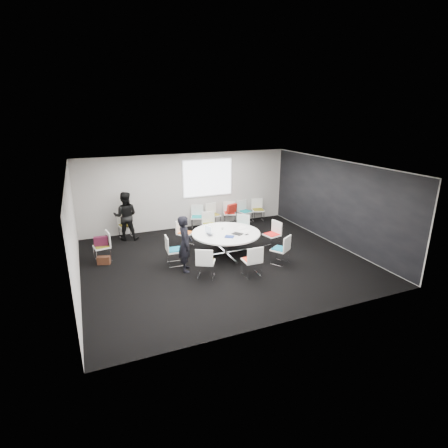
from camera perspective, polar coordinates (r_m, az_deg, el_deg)
name	(u,v)px	position (r m, az deg, el deg)	size (l,w,h in m)	color
room_shell	(226,215)	(10.09, 0.32, 1.44)	(8.08, 7.08, 2.88)	black
conference_table	(226,239)	(10.76, 0.32, -2.41)	(2.10, 2.10, 0.73)	silver
projection_screen	(208,178)	(13.38, -2.66, 7.53)	(1.90, 0.03, 1.35)	white
chair_ring_a	(272,240)	(11.49, 7.82, -2.55)	(0.54, 0.55, 0.88)	silver
chair_ring_b	(241,233)	(12.05, 2.87, -1.42)	(0.64, 0.64, 0.88)	silver
chair_ring_c	(210,229)	(12.37, -2.37, -0.89)	(0.50, 0.49, 0.88)	silver
chair_ring_d	(185,238)	(11.59, -6.33, -2.31)	(0.64, 0.63, 0.88)	silver
chair_ring_e	(174,256)	(10.25, -8.13, -5.16)	(0.47, 0.49, 0.88)	silver
chair_ring_f	(206,268)	(9.41, -3.02, -7.20)	(0.62, 0.61, 0.88)	silver
chair_ring_g	(252,266)	(9.53, 4.56, -6.89)	(0.47, 0.46, 0.88)	silver
chair_ring_h	(280,255)	(10.35, 9.17, -4.99)	(0.63, 0.63, 0.88)	silver
chair_back_a	(197,222)	(13.27, -4.39, 0.40)	(0.59, 0.58, 0.88)	silver
chair_back_b	(213,219)	(13.52, -1.78, 0.77)	(0.52, 0.51, 0.88)	silver
chair_back_c	(230,217)	(13.76, 0.90, 1.10)	(0.58, 0.57, 0.88)	silver
chair_back_d	(245,216)	(13.99, 3.44, 1.34)	(0.56, 0.56, 0.88)	silver
chair_back_e	(258,214)	(14.28, 5.53, 1.64)	(0.55, 0.54, 0.88)	silver
chair_spare_left	(103,252)	(11.04, -19.17, -4.31)	(0.52, 0.53, 0.88)	silver
chair_person_back	(126,230)	(12.75, -15.67, -0.98)	(0.53, 0.52, 0.88)	silver
person_main	(185,244)	(9.66, -6.38, -3.22)	(0.58, 0.38, 1.60)	black
person_back	(126,216)	(12.43, -15.78, 1.27)	(0.82, 0.64, 1.69)	black
laptop	(211,234)	(10.50, -2.14, -1.67)	(0.34, 0.22, 0.03)	#333338
laptop_lid	(208,230)	(10.54, -2.61, -0.94)	(0.30, 0.02, 0.22)	silver
notebook_black	(237,234)	(10.54, 2.21, -1.61)	(0.22, 0.30, 0.02)	black
tablet_folio	(229,237)	(10.30, 0.89, -2.06)	(0.26, 0.20, 0.03)	navy
papers_right	(241,227)	(11.17, 2.83, -0.52)	(0.30, 0.21, 0.00)	white
papers_front	(245,231)	(10.82, 3.53, -1.15)	(0.30, 0.21, 0.00)	white
cup	(223,228)	(10.93, -0.23, -0.69)	(0.08, 0.08, 0.09)	white
phone	(247,235)	(10.52, 3.71, -1.72)	(0.14, 0.07, 0.01)	black
maroon_bag	(101,241)	(10.91, -19.43, -2.65)	(0.40, 0.14, 0.28)	#471227
brown_bag	(104,260)	(10.83, -19.03, -5.62)	(0.36, 0.16, 0.24)	#412215
red_jacket	(232,208)	(13.45, 1.27, 2.57)	(0.44, 0.10, 0.35)	maroon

